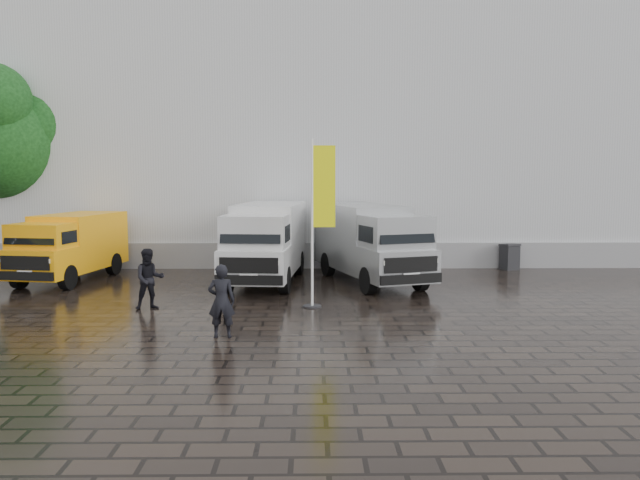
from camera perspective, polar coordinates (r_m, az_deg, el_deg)
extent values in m
plane|color=black|center=(16.51, -1.64, -6.69)|extent=(120.00, 120.00, 0.00)
cube|color=silver|center=(32.24, 2.41, 10.18)|extent=(44.00, 16.00, 12.00)
cube|color=gray|center=(24.32, 3.38, -1.42)|extent=(44.00, 0.15, 1.00)
cylinder|color=black|center=(17.26, -0.72, -6.06)|extent=(0.50, 0.50, 0.04)
cylinder|color=white|center=(16.94, -0.73, 1.49)|extent=(0.07, 0.07, 4.59)
cube|color=#FCFF0D|center=(16.89, 0.39, 4.91)|extent=(0.60, 0.03, 2.20)
cylinder|color=black|center=(27.50, -26.90, 2.02)|extent=(0.57, 0.57, 4.08)
sphere|color=black|center=(27.49, -27.18, 7.97)|extent=(4.49, 4.49, 4.49)
cube|color=black|center=(25.01, 16.94, -1.47)|extent=(0.77, 0.77, 0.99)
imported|color=black|center=(14.08, -9.00, -5.53)|extent=(0.61, 0.40, 1.65)
imported|color=black|center=(17.47, -15.33, -3.45)|extent=(0.97, 0.87, 1.65)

